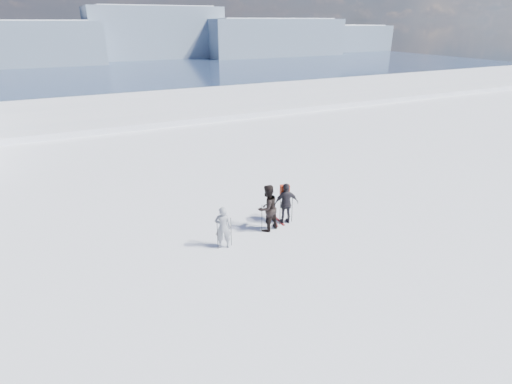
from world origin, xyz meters
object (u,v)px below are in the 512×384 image
(skier_dark, at_px, (267,208))
(skier_pack, at_px, (286,204))
(skis_loose, at_px, (274,217))
(skier_grey, at_px, (223,227))

(skier_dark, xyz_separation_m, skier_pack, (1.01, 0.21, -0.09))
(skier_dark, relative_size, skier_pack, 1.10)
(skis_loose, bearing_deg, skier_grey, -155.67)
(skier_dark, height_order, skis_loose, skier_dark)
(skier_grey, height_order, skier_dark, skier_dark)
(skier_dark, bearing_deg, skier_pack, 174.48)
(skier_grey, relative_size, skis_loose, 1.00)
(skier_pack, bearing_deg, skier_grey, 24.72)
(skier_dark, relative_size, skis_loose, 1.17)
(skis_loose, bearing_deg, skier_pack, -69.82)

